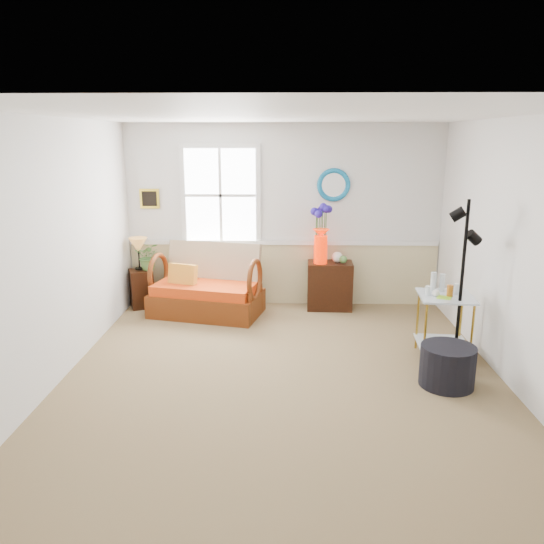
{
  "coord_description": "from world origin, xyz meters",
  "views": [
    {
      "loc": [
        0.02,
        -5.07,
        2.4
      ],
      "look_at": [
        -0.12,
        0.59,
        0.96
      ],
      "focal_mm": 35.0,
      "sensor_mm": 36.0,
      "label": 1
    }
  ],
  "objects_px": {
    "cabinet": "(330,285)",
    "side_table": "(443,327)",
    "loveseat": "(206,281)",
    "floor_lamp": "(461,285)",
    "lamp_stand": "(142,289)",
    "ottoman": "(447,366)"
  },
  "relations": [
    {
      "from": "cabinet",
      "to": "side_table",
      "type": "height_order",
      "value": "side_table"
    },
    {
      "from": "loveseat",
      "to": "floor_lamp",
      "type": "distance_m",
      "value": 3.38
    },
    {
      "from": "cabinet",
      "to": "side_table",
      "type": "bearing_deg",
      "value": -55.32
    },
    {
      "from": "lamp_stand",
      "to": "floor_lamp",
      "type": "bearing_deg",
      "value": -26.03
    },
    {
      "from": "floor_lamp",
      "to": "lamp_stand",
      "type": "bearing_deg",
      "value": 167.74
    },
    {
      "from": "loveseat",
      "to": "cabinet",
      "type": "bearing_deg",
      "value": 23.39
    },
    {
      "from": "cabinet",
      "to": "side_table",
      "type": "distance_m",
      "value": 2.07
    },
    {
      "from": "loveseat",
      "to": "ottoman",
      "type": "xyz_separation_m",
      "value": [
        2.7,
        -2.13,
        -0.27
      ]
    },
    {
      "from": "floor_lamp",
      "to": "ottoman",
      "type": "bearing_deg",
      "value": -101.43
    },
    {
      "from": "side_table",
      "to": "ottoman",
      "type": "xyz_separation_m",
      "value": [
        -0.15,
        -0.69,
        -0.16
      ]
    },
    {
      "from": "side_table",
      "to": "ottoman",
      "type": "bearing_deg",
      "value": -102.06
    },
    {
      "from": "loveseat",
      "to": "side_table",
      "type": "bearing_deg",
      "value": -13.52
    },
    {
      "from": "cabinet",
      "to": "loveseat",
      "type": "bearing_deg",
      "value": -167.82
    },
    {
      "from": "loveseat",
      "to": "cabinet",
      "type": "relative_size",
      "value": 2.17
    },
    {
      "from": "loveseat",
      "to": "ottoman",
      "type": "height_order",
      "value": "loveseat"
    },
    {
      "from": "lamp_stand",
      "to": "ottoman",
      "type": "relative_size",
      "value": 1.03
    },
    {
      "from": "floor_lamp",
      "to": "ottoman",
      "type": "relative_size",
      "value": 3.34
    },
    {
      "from": "loveseat",
      "to": "lamp_stand",
      "type": "distance_m",
      "value": 1.05
    },
    {
      "from": "side_table",
      "to": "floor_lamp",
      "type": "height_order",
      "value": "floor_lamp"
    },
    {
      "from": "loveseat",
      "to": "cabinet",
      "type": "xyz_separation_m",
      "value": [
        1.73,
        0.31,
        -0.14
      ]
    },
    {
      "from": "lamp_stand",
      "to": "floor_lamp",
      "type": "xyz_separation_m",
      "value": [
        3.92,
        -1.92,
        0.62
      ]
    },
    {
      "from": "lamp_stand",
      "to": "side_table",
      "type": "distance_m",
      "value": 4.21
    }
  ]
}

